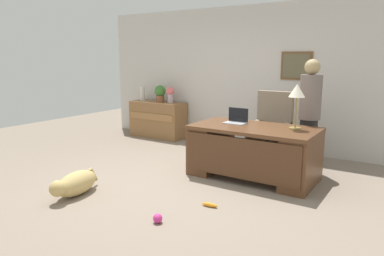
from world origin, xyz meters
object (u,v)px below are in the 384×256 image
vase_empty (142,94)px  desk (253,150)px  armchair (271,132)px  dog_toy_bone (210,205)px  potted_plant (160,93)px  dog_toy_ball (158,218)px  credenza (158,119)px  laptop (236,119)px  desk_lamp (297,94)px  vase_with_flowers (170,94)px  person_standing (309,115)px  dog_lying (75,184)px

vase_empty → desk: bearing=-23.3°
armchair → dog_toy_bone: 2.26m
potted_plant → desk: bearing=-27.0°
dog_toy_ball → potted_plant: bearing=127.4°
credenza → dog_toy_bone: credenza is taller
laptop → dog_toy_ball: 2.20m
potted_plant → desk_lamp: bearing=-20.8°
desk_lamp → dog_toy_bone: 1.94m
potted_plant → vase_empty: bearing=180.0°
laptop → desk_lamp: 0.99m
desk_lamp → vase_with_flowers: (-3.08, 1.28, -0.28)m
desk_lamp → vase_with_flowers: 3.35m
armchair → dog_toy_ball: size_ratio=11.54×
desk_lamp → potted_plant: (-3.35, 1.28, -0.27)m
laptop → desk_lamp: (0.89, 0.01, 0.44)m
armchair → desk_lamp: bearing=-51.1°
armchair → dog_toy_ball: armchair is taller
credenza → vase_with_flowers: (0.35, 0.00, 0.58)m
armchair → desk: bearing=-84.8°
person_standing → vase_with_flowers: (-3.12, 0.70, 0.09)m
desk → dog_toy_bone: bearing=-89.1°
laptop → vase_empty: size_ratio=1.03×
dog_toy_ball → vase_with_flowers: bearing=124.4°
credenza → dog_lying: size_ratio=1.52×
armchair → person_standing: bearing=-17.5°
credenza → person_standing: 3.56m
desk → vase_with_flowers: 2.96m
dog_toy_ball → desk: bearing=83.0°
laptop → dog_toy_ball: laptop is taller
person_standing → armchair: bearing=162.5°
desk → dog_toy_bone: 1.32m
vase_with_flowers → armchair: bearing=-11.3°
credenza → person_standing: person_standing is taller
desk → laptop: (-0.34, 0.14, 0.40)m
armchair → vase_empty: 3.29m
vase_with_flowers → potted_plant: (-0.27, 0.00, 0.00)m
armchair → dog_toy_bone: (0.11, -2.20, -0.49)m
person_standing → vase_with_flowers: size_ratio=5.05×
dog_lying → laptop: size_ratio=2.57×
desk → vase_empty: (-3.31, 1.43, 0.52)m
vase_empty → dog_toy_bone: 4.38m
vase_with_flowers → vase_empty: size_ratio=1.09×
armchair → dog_toy_bone: armchair is taller
desk_lamp → potted_plant: 3.60m
vase_with_flowers → potted_plant: 0.27m
potted_plant → person_standing: bearing=-11.6°
dog_lying → desk_lamp: desk_lamp is taller
vase_empty → person_standing: bearing=-10.2°
armchair → vase_with_flowers: bearing=168.7°
credenza → dog_lying: (1.27, -3.31, -0.24)m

